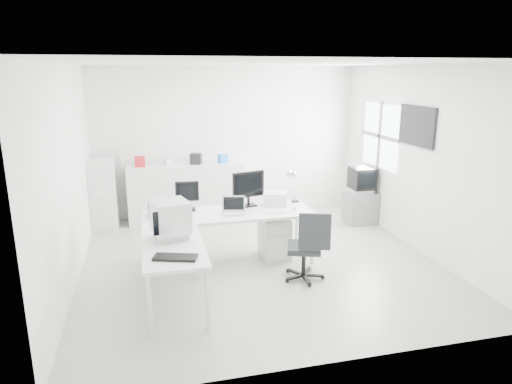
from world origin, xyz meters
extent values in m
cube|color=beige|center=(0.00, 0.00, 0.00)|extent=(5.00, 5.00, 0.01)
cube|color=white|center=(0.00, 0.00, 2.80)|extent=(5.00, 5.00, 0.01)
cube|color=silver|center=(0.00, 2.50, 1.40)|extent=(5.00, 0.02, 2.80)
cube|color=silver|center=(-2.50, 0.00, 1.40)|extent=(0.02, 5.00, 2.80)
cube|color=silver|center=(2.50, 0.00, 1.40)|extent=(0.02, 5.00, 2.80)
cube|color=silver|center=(0.27, 0.15, 0.30)|extent=(0.40, 0.50, 0.60)
cube|color=black|center=(-1.28, 0.20, 0.83)|extent=(0.52, 0.44, 0.16)
cube|color=silver|center=(0.22, -0.05, 0.76)|extent=(0.42, 0.20, 0.02)
sphere|color=silver|center=(0.52, 0.00, 0.78)|extent=(0.06, 0.06, 0.06)
cube|color=silver|center=(0.32, 0.32, 0.85)|extent=(0.41, 0.37, 0.20)
cube|color=black|center=(-1.28, -1.40, 0.77)|extent=(0.50, 0.32, 0.03)
cube|color=slate|center=(2.22, 1.27, 0.29)|extent=(0.53, 0.43, 0.58)
cube|color=silver|center=(-0.84, 2.24, 0.53)|extent=(2.10, 0.53, 1.05)
cube|color=red|center=(-1.64, 2.24, 1.14)|extent=(0.19, 0.17, 0.18)
cube|color=silver|center=(-1.14, 2.24, 1.11)|extent=(0.15, 0.14, 0.12)
cube|color=black|center=(-0.64, 2.24, 1.15)|extent=(0.24, 0.23, 0.19)
cube|color=blue|center=(-0.14, 2.24, 1.13)|extent=(0.19, 0.18, 0.16)
cylinder|color=silver|center=(-1.94, 2.28, 1.16)|extent=(0.07, 0.07, 0.22)
cube|color=silver|center=(-2.28, 2.05, 0.62)|extent=(0.44, 0.52, 1.24)
camera|label=1|loc=(-1.52, -6.01, 2.69)|focal=32.00mm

